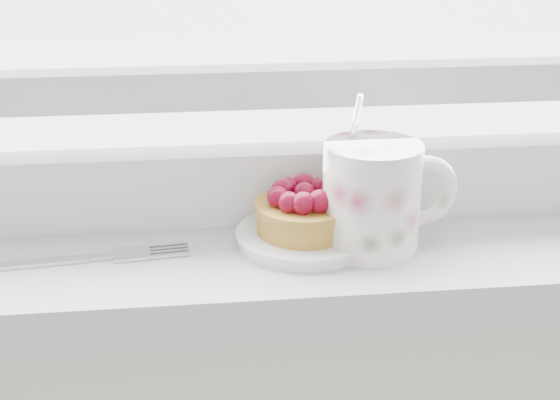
{
  "coord_description": "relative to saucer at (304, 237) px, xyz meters",
  "views": [
    {
      "loc": [
        -0.09,
        1.27,
        1.24
      ],
      "look_at": [
        -0.02,
        1.88,
        0.99
      ],
      "focal_mm": 50.0,
      "sensor_mm": 36.0,
      "label": 1
    }
  ],
  "objects": [
    {
      "name": "saucer",
      "position": [
        0.0,
        0.0,
        0.0
      ],
      "size": [
        0.12,
        0.12,
        0.01
      ],
      "primitive_type": "cylinder",
      "color": "white",
      "rests_on": "windowsill"
    },
    {
      "name": "floral_mug",
      "position": [
        0.06,
        -0.02,
        0.04
      ],
      "size": [
        0.13,
        0.09,
        0.14
      ],
      "color": "white",
      "rests_on": "windowsill"
    },
    {
      "name": "raspberry_tart",
      "position": [
        -0.0,
        -0.0,
        0.03
      ],
      "size": [
        0.09,
        0.09,
        0.05
      ],
      "color": "#986621",
      "rests_on": "saucer"
    },
    {
      "name": "fork",
      "position": [
        -0.21,
        -0.02,
        -0.0
      ],
      "size": [
        0.21,
        0.04,
        0.0
      ],
      "color": "silver",
      "rests_on": "windowsill"
    }
  ]
}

